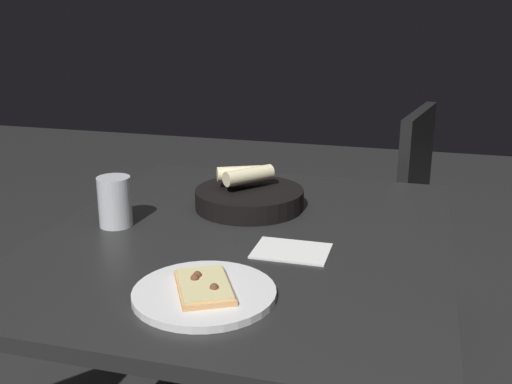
# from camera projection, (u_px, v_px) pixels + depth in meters

# --- Properties ---
(dining_table) EXTENTS (0.91, 1.06, 0.70)m
(dining_table) POSITION_uv_depth(u_px,v_px,m) (246.00, 259.00, 1.41)
(dining_table) COLOR black
(dining_table) RESTS_ON ground
(pizza_plate) EXTENTS (0.26, 0.26, 0.04)m
(pizza_plate) POSITION_uv_depth(u_px,v_px,m) (204.00, 292.00, 1.10)
(pizza_plate) COLOR white
(pizza_plate) RESTS_ON dining_table
(bread_basket) EXTENTS (0.28, 0.28, 0.11)m
(bread_basket) POSITION_uv_depth(u_px,v_px,m) (249.00, 197.00, 1.57)
(bread_basket) COLOR black
(bread_basket) RESTS_ON dining_table
(beer_glass) EXTENTS (0.08, 0.08, 0.12)m
(beer_glass) POSITION_uv_depth(u_px,v_px,m) (115.00, 205.00, 1.44)
(beer_glass) COLOR silver
(beer_glass) RESTS_ON dining_table
(napkin) EXTENTS (0.16, 0.12, 0.00)m
(napkin) POSITION_uv_depth(u_px,v_px,m) (291.00, 251.00, 1.30)
(napkin) COLOR white
(napkin) RESTS_ON dining_table
(chair_near) EXTENTS (0.51, 0.51, 0.86)m
(chair_near) POSITION_uv_depth(u_px,v_px,m) (379.00, 209.00, 2.21)
(chair_near) COLOR black
(chair_near) RESTS_ON ground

